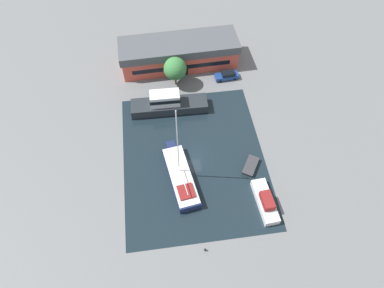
# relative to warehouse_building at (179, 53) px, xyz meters

# --- Properties ---
(ground_plane) EXTENTS (440.00, 440.00, 0.00)m
(ground_plane) POSITION_rel_warehouse_building_xyz_m (-0.32, -23.25, -2.69)
(ground_plane) COLOR slate
(water_canal) EXTENTS (22.91, 28.56, 0.01)m
(water_canal) POSITION_rel_warehouse_building_xyz_m (-0.32, -23.25, -2.68)
(water_canal) COLOR black
(water_canal) RESTS_ON ground
(warehouse_building) EXTENTS (23.32, 8.03, 5.31)m
(warehouse_building) POSITION_rel_warehouse_building_xyz_m (0.00, 0.00, 0.00)
(warehouse_building) COLOR #C64C3D
(warehouse_building) RESTS_ON ground
(quay_tree_near_building) EXTENTS (4.28, 4.28, 6.04)m
(quay_tree_near_building) POSITION_rel_warehouse_building_xyz_m (-1.35, -5.79, 1.21)
(quay_tree_near_building) COLOR brown
(quay_tree_near_building) RESTS_ON ground
(parked_car) EXTENTS (4.68, 2.00, 1.65)m
(parked_car) POSITION_rel_warehouse_building_xyz_m (8.69, -5.62, -1.86)
(parked_car) COLOR navy
(parked_car) RESTS_ON ground
(sailboat_moored) EXTENTS (4.97, 12.66, 15.42)m
(sailboat_moored) POSITION_rel_warehouse_building_xyz_m (-2.92, -26.81, -1.89)
(sailboat_moored) COLOR #19234C
(sailboat_moored) RESTS_ON water_canal
(motor_cruiser) EXTENTS (13.87, 3.91, 4.14)m
(motor_cruiser) POSITION_rel_warehouse_building_xyz_m (-3.42, -12.10, -1.19)
(motor_cruiser) COLOR #23282D
(motor_cruiser) RESTS_ON water_canal
(small_dinghy) EXTENTS (3.50, 4.13, 0.69)m
(small_dinghy) POSITION_rel_warehouse_building_xyz_m (8.47, -26.26, -2.33)
(small_dinghy) COLOR #23282D
(small_dinghy) RESTS_ON water_canal
(cabin_boat) EXTENTS (2.68, 7.33, 2.34)m
(cabin_boat) POSITION_rel_warehouse_building_xyz_m (9.05, -32.86, -1.84)
(cabin_boat) COLOR silver
(cabin_boat) RESTS_ON water_canal
(mooring_bollard) EXTENTS (0.27, 0.27, 0.56)m
(mooring_bollard) POSITION_rel_warehouse_building_xyz_m (-0.91, -38.60, -2.39)
(mooring_bollard) COLOR black
(mooring_bollard) RESTS_ON ground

